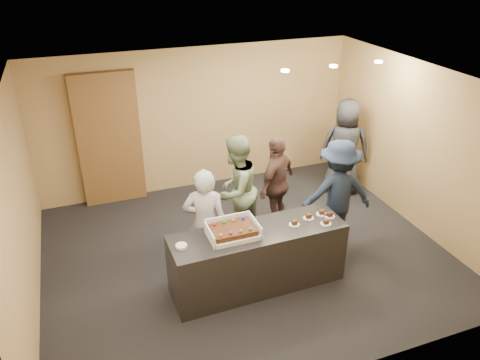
{
  "coord_description": "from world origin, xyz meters",
  "views": [
    {
      "loc": [
        -2.16,
        -5.59,
        4.34
      ],
      "look_at": [
        -0.08,
        0.0,
        1.29
      ],
      "focal_mm": 35.0,
      "sensor_mm": 36.0,
      "label": 1
    }
  ],
  "objects_px": {
    "plate_stack": "(181,246)",
    "person_server_grey": "(205,224)",
    "person_navy_man": "(337,193)",
    "person_sage_man": "(236,190)",
    "serving_counter": "(258,258)",
    "person_brown_extra": "(277,183)",
    "storage_cabinet": "(109,140)",
    "sheet_cake": "(233,230)",
    "cake_box": "(232,232)",
    "person_dark_suit": "(345,147)"
  },
  "relations": [
    {
      "from": "plate_stack",
      "to": "person_server_grey",
      "type": "bearing_deg",
      "value": 47.95
    },
    {
      "from": "plate_stack",
      "to": "person_navy_man",
      "type": "xyz_separation_m",
      "value": [
        2.63,
        0.61,
        -0.05
      ]
    },
    {
      "from": "plate_stack",
      "to": "person_sage_man",
      "type": "xyz_separation_m",
      "value": [
        1.16,
        1.2,
        -0.03
      ]
    },
    {
      "from": "serving_counter",
      "to": "person_sage_man",
      "type": "height_order",
      "value": "person_sage_man"
    },
    {
      "from": "serving_counter",
      "to": "person_navy_man",
      "type": "height_order",
      "value": "person_navy_man"
    },
    {
      "from": "person_sage_man",
      "to": "person_brown_extra",
      "type": "xyz_separation_m",
      "value": [
        0.75,
        0.11,
        -0.07
      ]
    },
    {
      "from": "storage_cabinet",
      "to": "sheet_cake",
      "type": "xyz_separation_m",
      "value": [
        1.19,
        -3.18,
        -0.21
      ]
    },
    {
      "from": "person_server_grey",
      "to": "person_sage_man",
      "type": "xyz_separation_m",
      "value": [
        0.7,
        0.68,
        0.05
      ]
    },
    {
      "from": "person_sage_man",
      "to": "person_navy_man",
      "type": "relative_size",
      "value": 1.03
    },
    {
      "from": "cake_box",
      "to": "person_server_grey",
      "type": "relative_size",
      "value": 0.39
    },
    {
      "from": "sheet_cake",
      "to": "person_brown_extra",
      "type": "distance_m",
      "value": 1.79
    },
    {
      "from": "cake_box",
      "to": "person_server_grey",
      "type": "height_order",
      "value": "person_server_grey"
    },
    {
      "from": "person_sage_man",
      "to": "person_dark_suit",
      "type": "height_order",
      "value": "person_dark_suit"
    },
    {
      "from": "storage_cabinet",
      "to": "person_dark_suit",
      "type": "xyz_separation_m",
      "value": [
        4.13,
        -1.15,
        -0.29
      ]
    },
    {
      "from": "serving_counter",
      "to": "sheet_cake",
      "type": "distance_m",
      "value": 0.65
    },
    {
      "from": "cake_box",
      "to": "sheet_cake",
      "type": "bearing_deg",
      "value": -90.88
    },
    {
      "from": "storage_cabinet",
      "to": "person_navy_man",
      "type": "bearing_deg",
      "value": -39.56
    },
    {
      "from": "storage_cabinet",
      "to": "sheet_cake",
      "type": "relative_size",
      "value": 4.33
    },
    {
      "from": "sheet_cake",
      "to": "person_sage_man",
      "type": "height_order",
      "value": "person_sage_man"
    },
    {
      "from": "plate_stack",
      "to": "person_brown_extra",
      "type": "distance_m",
      "value": 2.32
    },
    {
      "from": "sheet_cake",
      "to": "person_server_grey",
      "type": "xyz_separation_m",
      "value": [
        -0.23,
        0.51,
        -0.16
      ]
    },
    {
      "from": "serving_counter",
      "to": "plate_stack",
      "type": "xyz_separation_m",
      "value": [
        -1.05,
        -0.01,
        0.47
      ]
    },
    {
      "from": "person_navy_man",
      "to": "person_brown_extra",
      "type": "relative_size",
      "value": 1.06
    },
    {
      "from": "storage_cabinet",
      "to": "person_server_grey",
      "type": "xyz_separation_m",
      "value": [
        0.96,
        -2.67,
        -0.37
      ]
    },
    {
      "from": "plate_stack",
      "to": "serving_counter",
      "type": "bearing_deg",
      "value": 0.52
    },
    {
      "from": "serving_counter",
      "to": "person_dark_suit",
      "type": "xyz_separation_m",
      "value": [
        2.59,
        2.03,
        0.47
      ]
    },
    {
      "from": "person_navy_man",
      "to": "person_brown_extra",
      "type": "xyz_separation_m",
      "value": [
        -0.71,
        0.7,
        -0.05
      ]
    },
    {
      "from": "sheet_cake",
      "to": "person_server_grey",
      "type": "distance_m",
      "value": 0.58
    },
    {
      "from": "person_dark_suit",
      "to": "sheet_cake",
      "type": "bearing_deg",
      "value": 65.09
    },
    {
      "from": "cake_box",
      "to": "plate_stack",
      "type": "distance_m",
      "value": 0.7
    },
    {
      "from": "serving_counter",
      "to": "person_navy_man",
      "type": "distance_m",
      "value": 1.73
    },
    {
      "from": "plate_stack",
      "to": "person_brown_extra",
      "type": "height_order",
      "value": "person_brown_extra"
    },
    {
      "from": "cake_box",
      "to": "storage_cabinet",
      "type": "bearing_deg",
      "value": 110.71
    },
    {
      "from": "sheet_cake",
      "to": "person_dark_suit",
      "type": "xyz_separation_m",
      "value": [
        2.94,
        2.03,
        -0.08
      ]
    },
    {
      "from": "serving_counter",
      "to": "plate_stack",
      "type": "distance_m",
      "value": 1.15
    },
    {
      "from": "cake_box",
      "to": "person_dark_suit",
      "type": "relative_size",
      "value": 0.36
    },
    {
      "from": "serving_counter",
      "to": "person_server_grey",
      "type": "bearing_deg",
      "value": 138.22
    },
    {
      "from": "person_navy_man",
      "to": "person_server_grey",
      "type": "bearing_deg",
      "value": 13.96
    },
    {
      "from": "plate_stack",
      "to": "sheet_cake",
      "type": "bearing_deg",
      "value": 0.78
    },
    {
      "from": "cake_box",
      "to": "person_server_grey",
      "type": "distance_m",
      "value": 0.55
    },
    {
      "from": "person_dark_suit",
      "to": "serving_counter",
      "type": "bearing_deg",
      "value": 68.61
    },
    {
      "from": "storage_cabinet",
      "to": "cake_box",
      "type": "relative_size",
      "value": 3.69
    },
    {
      "from": "serving_counter",
      "to": "cake_box",
      "type": "height_order",
      "value": "cake_box"
    },
    {
      "from": "serving_counter",
      "to": "person_sage_man",
      "type": "bearing_deg",
      "value": 83.62
    },
    {
      "from": "serving_counter",
      "to": "person_brown_extra",
      "type": "bearing_deg",
      "value": 55.27
    },
    {
      "from": "person_brown_extra",
      "to": "person_server_grey",
      "type": "bearing_deg",
      "value": -7.79
    },
    {
      "from": "storage_cabinet",
      "to": "cake_box",
      "type": "xyz_separation_m",
      "value": [
        1.19,
        -3.15,
        -0.26
      ]
    },
    {
      "from": "plate_stack",
      "to": "person_brown_extra",
      "type": "bearing_deg",
      "value": 34.33
    },
    {
      "from": "person_brown_extra",
      "to": "storage_cabinet",
      "type": "bearing_deg",
      "value": -74.36
    },
    {
      "from": "sheet_cake",
      "to": "person_brown_extra",
      "type": "xyz_separation_m",
      "value": [
        1.22,
        1.3,
        -0.18
      ]
    }
  ]
}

